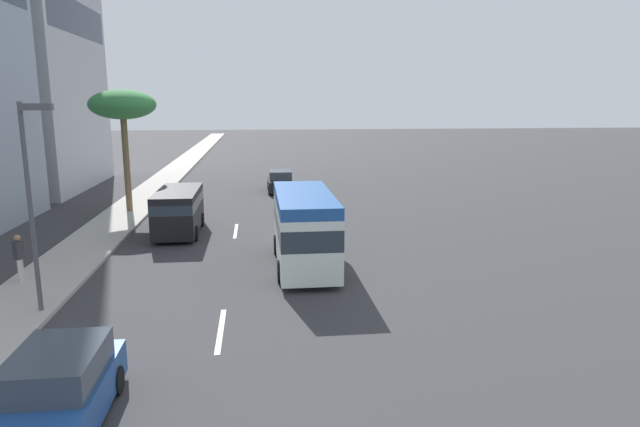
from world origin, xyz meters
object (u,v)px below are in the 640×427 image
car_third (280,182)px  van_lead (179,209)px  palm_tree (123,106)px  minibus_fourth (304,226)px  pedestrian_near_lamp (19,256)px  car_second (57,393)px  street_lamp (32,184)px

car_third → van_lead: bearing=156.1°
van_lead → palm_tree: palm_tree is taller
minibus_fourth → palm_tree: (11.95, 9.38, 4.60)m
car_third → palm_tree: (-6.87, 9.24, 5.48)m
minibus_fourth → pedestrian_near_lamp: 10.39m
van_lead → car_third: 13.77m
car_second → minibus_fourth: (10.59, -5.89, 0.88)m
van_lead → car_third: (12.57, -5.58, -0.52)m
car_third → palm_tree: palm_tree is taller
pedestrian_near_lamp → minibus_fourth: bearing=-55.0°
car_third → pedestrian_near_lamp: bearing=153.1°
pedestrian_near_lamp → street_lamp: street_lamp is taller
car_second → minibus_fourth: minibus_fourth is taller
van_lead → car_third: van_lead is taller
pedestrian_near_lamp → car_third: bearing=1.4°
van_lead → car_second: van_lead is taller
pedestrian_near_lamp → palm_tree: 14.15m
pedestrian_near_lamp → palm_tree: (13.15, -0.92, 5.13)m
street_lamp → van_lead: bearing=-14.5°
palm_tree → pedestrian_near_lamp: bearing=176.0°
car_third → minibus_fourth: (-18.82, -0.14, 0.88)m
minibus_fourth → pedestrian_near_lamp: size_ratio=3.89×
van_lead → street_lamp: 11.18m
car_second → street_lamp: street_lamp is taller
van_lead → car_third: size_ratio=1.20×
car_third → pedestrian_near_lamp: (-20.03, 10.16, 0.35)m
van_lead → car_second: (-16.84, 0.17, -0.51)m
van_lead → car_second: size_ratio=1.23×
minibus_fourth → palm_tree: palm_tree is taller
car_second → minibus_fourth: size_ratio=0.63×
car_second → street_lamp: 7.63m
car_second → car_third: size_ratio=0.97×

